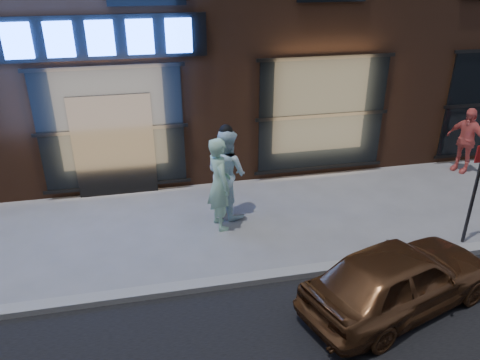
{
  "coord_description": "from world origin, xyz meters",
  "views": [
    {
      "loc": [
        0.73,
        -6.38,
        5.14
      ],
      "look_at": [
        2.44,
        1.6,
        1.2
      ],
      "focal_mm": 35.0,
      "sensor_mm": 36.0,
      "label": 1
    }
  ],
  "objects_px": {
    "man_cap": "(226,173)",
    "passerby": "(465,140)",
    "gold_sedan": "(399,278)",
    "sign_post": "(476,185)",
    "man_bowtie": "(219,184)"
  },
  "relations": [
    {
      "from": "man_cap",
      "to": "sign_post",
      "type": "bearing_deg",
      "value": -148.18
    },
    {
      "from": "passerby",
      "to": "man_cap",
      "type": "bearing_deg",
      "value": -108.83
    },
    {
      "from": "gold_sedan",
      "to": "sign_post",
      "type": "relative_size",
      "value": 1.61
    },
    {
      "from": "man_bowtie",
      "to": "man_cap",
      "type": "bearing_deg",
      "value": -36.48
    },
    {
      "from": "sign_post",
      "to": "man_cap",
      "type": "bearing_deg",
      "value": 150.62
    },
    {
      "from": "man_bowtie",
      "to": "passerby",
      "type": "xyz_separation_m",
      "value": [
        6.66,
        1.45,
        -0.13
      ]
    },
    {
      "from": "man_cap",
      "to": "man_bowtie",
      "type": "bearing_deg",
      "value": 122.47
    },
    {
      "from": "sign_post",
      "to": "man_bowtie",
      "type": "bearing_deg",
      "value": 157.28
    },
    {
      "from": "man_cap",
      "to": "passerby",
      "type": "bearing_deg",
      "value": -113.94
    },
    {
      "from": "passerby",
      "to": "man_bowtie",
      "type": "bearing_deg",
      "value": -104.87
    },
    {
      "from": "man_bowtie",
      "to": "man_cap",
      "type": "xyz_separation_m",
      "value": [
        0.24,
        0.51,
        -0.01
      ]
    },
    {
      "from": "man_cap",
      "to": "gold_sedan",
      "type": "height_order",
      "value": "man_cap"
    },
    {
      "from": "man_bowtie",
      "to": "passerby",
      "type": "height_order",
      "value": "man_bowtie"
    },
    {
      "from": "passerby",
      "to": "gold_sedan",
      "type": "distance_m",
      "value": 6.25
    },
    {
      "from": "sign_post",
      "to": "passerby",
      "type": "bearing_deg",
      "value": 52.59
    }
  ]
}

